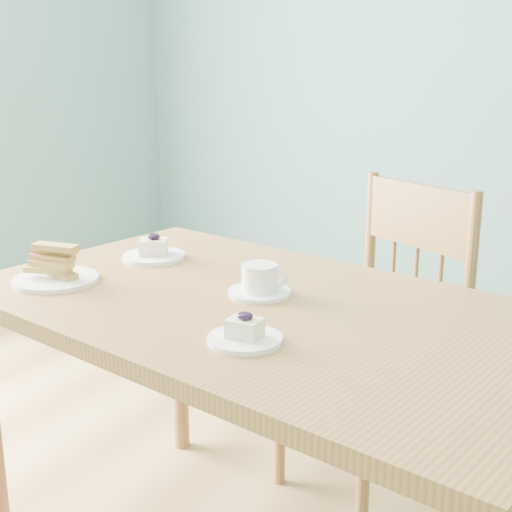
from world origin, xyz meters
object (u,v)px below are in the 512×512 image
dining_table (266,335)px  cheesecake_plate_far (154,252)px  cheesecake_plate_near (245,335)px  dining_chair (378,342)px  biscotti_plate (55,269)px  coffee_cup (260,282)px

dining_table → cheesecake_plate_far: cheesecake_plate_far is taller
cheesecake_plate_far → cheesecake_plate_near: bearing=-35.1°
cheesecake_plate_far → dining_table: bearing=-19.6°
dining_chair → biscotti_plate: size_ratio=4.55×
dining_table → cheesecake_plate_near: cheesecake_plate_near is taller
dining_chair → cheesecake_plate_far: dining_chair is taller
dining_chair → cheesecake_plate_near: size_ratio=6.43×
biscotti_plate → cheesecake_plate_far: bearing=75.7°
dining_table → dining_chair: 0.59m
dining_chair → cheesecake_plate_near: dining_chair is taller
dining_table → coffee_cup: bearing=140.6°
dining_chair → cheesecake_plate_near: bearing=-65.3°
cheesecake_plate_far → biscotti_plate: size_ratio=0.82×
dining_chair → biscotti_plate: (-0.60, -0.68, 0.31)m
cheesecake_plate_near → cheesecake_plate_far: (-0.54, 0.38, 0.00)m
coffee_cup → cheesecake_plate_near: bearing=-86.2°
cheesecake_plate_near → biscotti_plate: bearing=172.0°
cheesecake_plate_near → cheesecake_plate_far: size_ratio=0.86×
dining_table → cheesecake_plate_far: size_ratio=8.83×
cheesecake_plate_far → coffee_cup: size_ratio=1.16×
coffee_cup → dining_chair: bearing=56.1°
dining_table → biscotti_plate: bearing=-158.3°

